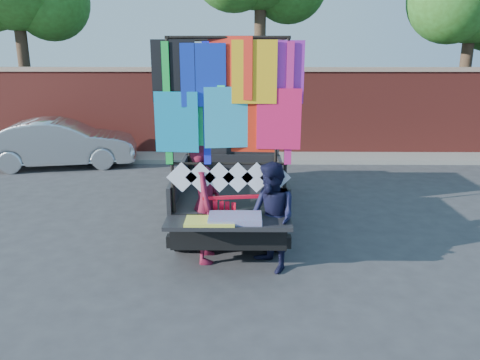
{
  "coord_description": "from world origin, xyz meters",
  "views": [
    {
      "loc": [
        0.54,
        -7.05,
        3.12
      ],
      "look_at": [
        0.47,
        -0.22,
        1.21
      ],
      "focal_mm": 35.0,
      "sensor_mm": 36.0,
      "label": 1
    }
  ],
  "objects_px": {
    "pickup_truck": "(233,168)",
    "woman": "(205,203)",
    "man": "(272,218)",
    "sedan": "(61,143)"
  },
  "relations": [
    {
      "from": "pickup_truck",
      "to": "woman",
      "type": "distance_m",
      "value": 2.42
    },
    {
      "from": "pickup_truck",
      "to": "woman",
      "type": "xyz_separation_m",
      "value": [
        -0.36,
        -2.39,
        0.07
      ]
    },
    {
      "from": "man",
      "to": "sedan",
      "type": "bearing_deg",
      "value": -168.36
    },
    {
      "from": "pickup_truck",
      "to": "sedan",
      "type": "xyz_separation_m",
      "value": [
        -4.78,
        3.46,
        -0.18
      ]
    },
    {
      "from": "pickup_truck",
      "to": "woman",
      "type": "relative_size",
      "value": 2.89
    },
    {
      "from": "woman",
      "to": "man",
      "type": "relative_size",
      "value": 1.13
    },
    {
      "from": "pickup_truck",
      "to": "man",
      "type": "height_order",
      "value": "pickup_truck"
    },
    {
      "from": "pickup_truck",
      "to": "woman",
      "type": "bearing_deg",
      "value": -98.59
    },
    {
      "from": "sedan",
      "to": "man",
      "type": "relative_size",
      "value": 2.47
    },
    {
      "from": "man",
      "to": "woman",
      "type": "bearing_deg",
      "value": -137.6
    }
  ]
}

